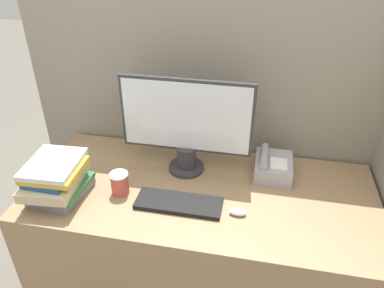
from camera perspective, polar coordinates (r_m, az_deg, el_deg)
name	(u,v)px	position (r m, az deg, el deg)	size (l,w,h in m)	color
cubicle_panel_rear	(215,139)	(2.00, 3.49, 0.72)	(1.96, 0.04, 1.62)	gray
desk	(200,250)	(1.96, 1.28, -15.89)	(1.56, 0.72, 0.78)	#937551
monitor	(186,127)	(1.71, -0.91, 2.65)	(0.61, 0.17, 0.46)	#333338
keyboard	(179,203)	(1.61, -2.02, -8.99)	(0.37, 0.13, 0.02)	black
mouse	(238,212)	(1.58, 6.99, -10.28)	(0.07, 0.04, 0.03)	silver
coffee_cup	(120,183)	(1.68, -10.96, -5.89)	(0.08, 0.08, 0.10)	#BF4C3F
book_stack	(56,179)	(1.72, -19.95, -5.04)	(0.25, 0.31, 0.18)	slate
desk_telephone	(273,166)	(1.81, 12.18, -3.37)	(0.17, 0.21, 0.12)	#99999E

